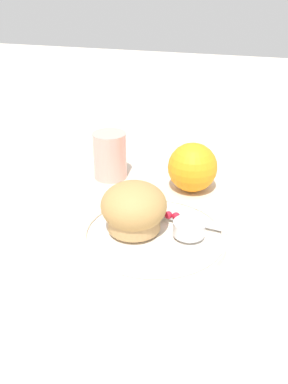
# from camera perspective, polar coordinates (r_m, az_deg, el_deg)

# --- Properties ---
(ground_plane) EXTENTS (3.00, 3.00, 0.00)m
(ground_plane) POSITION_cam_1_polar(r_m,az_deg,el_deg) (0.64, 0.72, -5.99)
(ground_plane) COLOR beige
(plate) EXTENTS (0.21, 0.21, 0.02)m
(plate) POSITION_cam_1_polar(r_m,az_deg,el_deg) (0.62, 1.35, -5.99)
(plate) COLOR silver
(plate) RESTS_ON ground_plane
(muffin) EXTENTS (0.09, 0.09, 0.07)m
(muffin) POSITION_cam_1_polar(r_m,az_deg,el_deg) (0.61, -1.37, -2.20)
(muffin) COLOR tan
(muffin) RESTS_ON plate
(cream_ramekin) EXTENTS (0.05, 0.05, 0.02)m
(cream_ramekin) POSITION_cam_1_polar(r_m,az_deg,el_deg) (0.61, 6.03, -4.72)
(cream_ramekin) COLOR silver
(cream_ramekin) RESTS_ON plate
(berry_pair) EXTENTS (0.02, 0.01, 0.01)m
(berry_pair) POSITION_cam_1_polar(r_m,az_deg,el_deg) (0.64, 3.79, -3.16)
(berry_pair) COLOR #B7192D
(berry_pair) RESTS_ON plate
(butter_knife) EXTENTS (0.16, 0.04, 0.00)m
(butter_knife) POSITION_cam_1_polar(r_m,az_deg,el_deg) (0.65, 4.05, -3.31)
(butter_knife) COLOR silver
(butter_knife) RESTS_ON plate
(orange_fruit) EXTENTS (0.09, 0.09, 0.09)m
(orange_fruit) POSITION_cam_1_polar(r_m,az_deg,el_deg) (0.76, 6.48, 3.29)
(orange_fruit) COLOR orange
(orange_fruit) RESTS_ON ground_plane
(juice_glass) EXTENTS (0.06, 0.06, 0.09)m
(juice_glass) POSITION_cam_1_polar(r_m,az_deg,el_deg) (0.80, -4.57, 4.85)
(juice_glass) COLOR #E5998C
(juice_glass) RESTS_ON ground_plane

